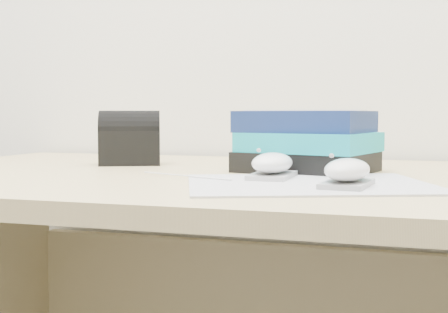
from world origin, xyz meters
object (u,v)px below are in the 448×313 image
(desk, at_px, (317,300))
(pouch, at_px, (130,139))
(mouse_front, at_px, (347,172))
(book_stack, at_px, (307,142))
(mouse_rear, at_px, (272,165))

(desk, distance_m, pouch, 0.49)
(mouse_front, bearing_deg, pouch, 149.47)
(desk, distance_m, book_stack, 0.29)
(book_stack, bearing_deg, mouse_front, -67.49)
(desk, xyz_separation_m, mouse_rear, (-0.05, -0.15, 0.26))
(mouse_rear, distance_m, mouse_front, 0.15)
(pouch, bearing_deg, desk, -6.86)
(mouse_front, bearing_deg, desk, 108.28)
(mouse_front, height_order, book_stack, book_stack)
(book_stack, bearing_deg, desk, -7.00)
(mouse_front, distance_m, book_stack, 0.25)
(mouse_rear, bearing_deg, pouch, 150.29)
(mouse_front, xyz_separation_m, book_stack, (-0.10, 0.23, 0.03))
(desk, bearing_deg, mouse_front, -71.72)
(desk, relative_size, pouch, 10.99)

